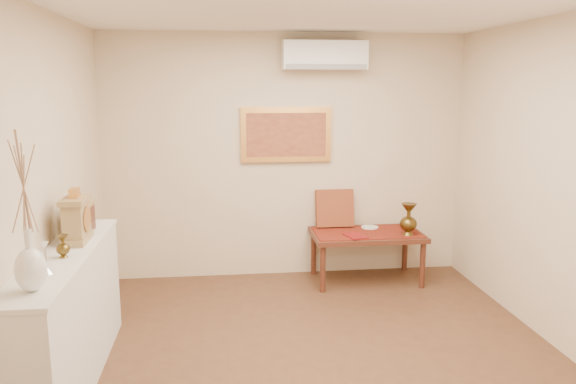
{
  "coord_description": "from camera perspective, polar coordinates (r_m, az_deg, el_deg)",
  "views": [
    {
      "loc": [
        -0.71,
        -3.92,
        2.13
      ],
      "look_at": [
        -0.11,
        1.15,
        1.16
      ],
      "focal_mm": 35.0,
      "sensor_mm": 36.0,
      "label": 1
    }
  ],
  "objects": [
    {
      "name": "ceiling",
      "position": [
        4.03,
        3.64,
        18.83
      ],
      "size": [
        4.5,
        4.5,
        0.0
      ],
      "primitive_type": "plane",
      "rotation": [
        3.14,
        0.0,
        0.0
      ],
      "color": "white",
      "rests_on": "ground"
    },
    {
      "name": "brass_urn_tall",
      "position": [
        6.13,
        12.16,
        -2.37
      ],
      "size": [
        0.19,
        0.19,
        0.42
      ],
      "primitive_type": null,
      "color": "brown",
      "rests_on": "table_cloth"
    },
    {
      "name": "candlestick",
      "position": [
        3.82,
        -23.46,
        -6.15
      ],
      "size": [
        0.1,
        0.1,
        0.2
      ],
      "primitive_type": null,
      "color": "silver",
      "rests_on": "display_ledge"
    },
    {
      "name": "white_vase",
      "position": [
        3.44,
        -25.11,
        -1.86
      ],
      "size": [
        0.18,
        0.18,
        0.93
      ],
      "primitive_type": null,
      "color": "silver",
      "rests_on": "display_ledge"
    },
    {
      "name": "menu",
      "position": [
        6.01,
        6.88,
        -4.45
      ],
      "size": [
        0.24,
        0.29,
        0.01
      ],
      "primitive_type": "cube",
      "rotation": [
        0.0,
        0.0,
        0.28
      ],
      "color": "maroon",
      "rests_on": "table_cloth"
    },
    {
      "name": "cushion",
      "position": [
        6.36,
        4.76,
        -1.64
      ],
      "size": [
        0.42,
        0.19,
        0.44
      ],
      "primitive_type": "cube",
      "rotation": [
        -0.21,
        0.0,
        0.0
      ],
      "color": "maroon",
      "rests_on": "table_cloth"
    },
    {
      "name": "table_cloth",
      "position": [
        6.21,
        8.01,
        -4.07
      ],
      "size": [
        1.14,
        0.59,
        0.01
      ],
      "primitive_type": "cube",
      "color": "maroon",
      "rests_on": "low_table"
    },
    {
      "name": "mantel_clock",
      "position": [
        4.47,
        -20.68,
        -2.59
      ],
      "size": [
        0.17,
        0.36,
        0.41
      ],
      "color": "#9D8150",
      "rests_on": "display_ledge"
    },
    {
      "name": "plate",
      "position": [
        6.39,
        8.31,
        -3.56
      ],
      "size": [
        0.19,
        0.19,
        0.01
      ],
      "primitive_type": "cylinder",
      "color": "silver",
      "rests_on": "table_cloth"
    },
    {
      "name": "painting",
      "position": [
        6.21,
        -0.19,
        5.84
      ],
      "size": [
        1.0,
        0.06,
        0.6
      ],
      "color": "gold",
      "rests_on": "wall_back"
    },
    {
      "name": "wall_back",
      "position": [
        6.26,
        -0.22,
        3.58
      ],
      "size": [
        4.0,
        0.02,
        2.7
      ],
      "primitive_type": "cube",
      "color": "beige",
      "rests_on": "ground"
    },
    {
      "name": "floor",
      "position": [
        4.52,
        3.22,
        -17.4
      ],
      "size": [
        4.5,
        4.5,
        0.0
      ],
      "primitive_type": "plane",
      "color": "brown",
      "rests_on": "ground"
    },
    {
      "name": "wooden_chest",
      "position": [
        4.77,
        -20.13,
        -2.38
      ],
      "size": [
        0.16,
        0.21,
        0.24
      ],
      "color": "#9D8150",
      "rests_on": "display_ledge"
    },
    {
      "name": "brass_urn_small",
      "position": [
        4.12,
        -21.92,
        -4.82
      ],
      "size": [
        0.09,
        0.09,
        0.21
      ],
      "primitive_type": null,
      "color": "brown",
      "rests_on": "display_ledge"
    },
    {
      "name": "wall_front",
      "position": [
        1.98,
        15.27,
        -12.96
      ],
      "size": [
        4.0,
        0.02,
        2.7
      ],
      "primitive_type": "cube",
      "color": "beige",
      "rests_on": "ground"
    },
    {
      "name": "wall_left",
      "position": [
        4.2,
        -24.51,
        -0.96
      ],
      "size": [
        0.02,
        4.5,
        2.7
      ],
      "primitive_type": "cube",
      "color": "beige",
      "rests_on": "ground"
    },
    {
      "name": "display_ledge",
      "position": [
        4.4,
        -21.4,
        -11.95
      ],
      "size": [
        0.37,
        2.02,
        0.98
      ],
      "color": "silver",
      "rests_on": "floor"
    },
    {
      "name": "low_table",
      "position": [
        6.23,
        8.0,
        -4.68
      ],
      "size": [
        1.2,
        0.7,
        0.55
      ],
      "color": "#512518",
      "rests_on": "floor"
    },
    {
      "name": "ac_unit",
      "position": [
        6.15,
        3.73,
        13.68
      ],
      "size": [
        0.9,
        0.25,
        0.3
      ],
      "color": "white",
      "rests_on": "wall_back"
    }
  ]
}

